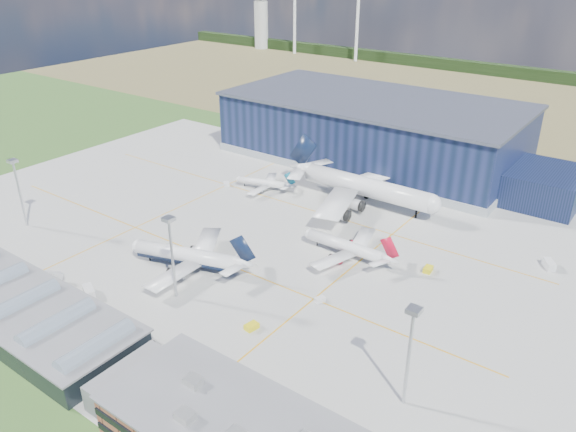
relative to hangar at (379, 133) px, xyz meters
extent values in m
plane|color=#305921|center=(-2.81, -94.80, -11.62)|extent=(600.00, 600.00, 0.00)
cube|color=#999994|center=(-2.81, -84.80, -11.59)|extent=(220.00, 160.00, 0.06)
cube|color=orange|center=(-2.81, -104.80, -11.54)|extent=(180.00, 0.40, 0.02)
cube|color=orange|center=(-2.81, -59.80, -11.54)|extent=(180.00, 0.40, 0.02)
cube|color=orange|center=(-32.81, -84.80, -11.54)|extent=(0.40, 120.00, 0.02)
cube|color=orange|center=(37.19, -84.80, -11.54)|extent=(0.40, 120.00, 0.02)
cube|color=olive|center=(-2.81, 125.20, -11.62)|extent=(600.00, 220.00, 0.01)
cube|color=black|center=(-2.81, 205.20, -7.62)|extent=(600.00, 8.00, 8.00)
cylinder|color=white|center=(-182.81, 195.20, 23.38)|extent=(2.40, 2.40, 70.00)
cylinder|color=white|center=(-122.81, 195.20, 23.38)|extent=(2.40, 2.40, 70.00)
cylinder|color=silver|center=(-222.81, 200.20, 8.38)|extent=(12.00, 12.00, 40.00)
cube|color=#0F1A33|center=(-2.81, 0.20, 0.88)|extent=(120.00, 60.00, 25.00)
cube|color=#90989D|center=(-2.81, 0.20, -10.02)|extent=(121.00, 61.00, 3.20)
cube|color=#474B59|center=(-2.81, 0.20, 13.88)|extent=(122.00, 62.00, 1.20)
cube|color=#0F1A33|center=(69.19, -4.80, -5.62)|extent=(24.00, 30.00, 12.00)
cube|color=slate|center=(52.19, -154.80, -2.42)|extent=(46.00, 23.00, 0.50)
cube|color=black|center=(52.19, -143.60, -8.62)|extent=(44.00, 0.40, 1.40)
cube|color=black|center=(52.19, -143.60, -5.12)|extent=(44.00, 0.40, 1.40)
cube|color=#B4B3AE|center=(42.19, -152.80, -1.52)|extent=(3.20, 2.60, 1.60)
cube|color=#B4B3AE|center=(47.19, -159.80, -1.52)|extent=(3.20, 2.60, 1.60)
cube|color=black|center=(-12.81, -154.80, -8.62)|extent=(65.00, 22.00, 6.00)
cube|color=slate|center=(-12.81, -154.80, -5.42)|extent=(66.00, 23.00, 0.50)
cube|color=slate|center=(27.19, -154.80, -8.62)|extent=(10.00, 18.00, 6.00)
cylinder|color=gray|center=(-12.81, -154.80, -5.22)|extent=(4.40, 18.00, 4.40)
cylinder|color=gray|center=(1.19, -154.80, -5.22)|extent=(4.40, 18.00, 4.40)
cylinder|color=gray|center=(15.19, -154.80, -5.22)|extent=(4.40, 18.00, 4.40)
cylinder|color=#B1B4B8|center=(-62.81, -124.80, -0.62)|extent=(0.70, 0.70, 22.00)
cube|color=#B1B4B8|center=(-62.81, -124.80, 10.88)|extent=(2.60, 2.60, 1.00)
cylinder|color=#B1B4B8|center=(7.19, -124.80, -0.62)|extent=(0.70, 0.70, 22.00)
cube|color=#B1B4B8|center=(7.19, -124.80, 10.88)|extent=(2.60, 2.60, 1.00)
cylinder|color=#B1B4B8|center=(72.19, -124.80, -0.62)|extent=(0.70, 0.70, 22.00)
cube|color=#B1B4B8|center=(72.19, -124.80, 10.88)|extent=(2.60, 2.60, 1.00)
cube|color=yellow|center=(32.15, -124.03, -10.91)|extent=(2.70, 3.60, 1.42)
cube|color=silver|center=(-11.51, -138.05, -10.44)|extent=(5.88, 4.38, 2.35)
cube|color=silver|center=(39.07, -104.72, -11.03)|extent=(2.67, 3.19, 1.18)
cube|color=silver|center=(82.61, -52.21, -10.48)|extent=(4.62, 5.41, 2.28)
cube|color=yellow|center=(55.62, -74.38, -10.87)|extent=(2.44, 3.58, 1.48)
cube|color=silver|center=(-32.56, -60.57, -10.95)|extent=(3.68, 3.58, 1.34)
cube|color=silver|center=(-23.24, -140.80, -10.05)|extent=(2.49, 5.07, 3.13)
imported|color=#99999E|center=(27.54, -142.80, -11.00)|extent=(3.65, 1.60, 1.22)
imported|color=#99999E|center=(18.90, -142.80, -10.98)|extent=(4.10, 2.47, 1.28)
camera|label=1|loc=(103.67, -207.34, 71.13)|focal=35.00mm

